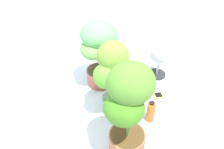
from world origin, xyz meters
TOP-DOWN VIEW (x-y plane):
  - ground_plane at (0.00, 0.00)m, footprint 8.00×8.00m
  - potted_plant_center at (0.01, 0.11)m, footprint 0.37×0.30m
  - potted_plant_back_right at (0.35, 0.34)m, footprint 0.48×0.47m
  - potted_plant_front_left at (-0.35, -0.09)m, footprint 0.42×0.40m
  - hygrometer_box at (0.31, -0.24)m, footprint 0.11×0.11m
  - floor_fan at (0.63, -0.18)m, footprint 0.25×0.25m
  - nutrient_bottle at (0.01, -0.21)m, footprint 0.07×0.07m

SIDE VIEW (x-z plane):
  - ground_plane at x=0.00m, z-range 0.00..0.00m
  - hygrometer_box at x=0.31m, z-range 0.00..0.03m
  - nutrient_bottle at x=0.01m, z-range -0.01..0.20m
  - floor_fan at x=0.63m, z-range 0.06..0.41m
  - potted_plant_back_right at x=0.35m, z-range 0.08..0.74m
  - potted_plant_center at x=0.01m, z-range 0.08..0.78m
  - potted_plant_front_left at x=-0.35m, z-range 0.07..0.86m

